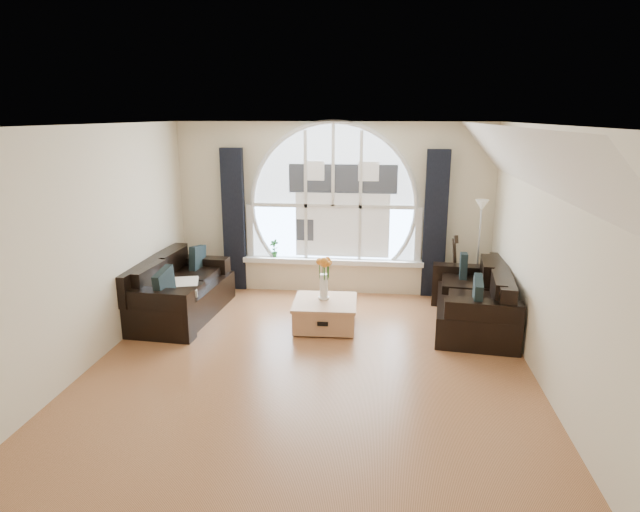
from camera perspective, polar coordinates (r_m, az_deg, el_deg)
The scene contains 21 objects.
ground at distance 6.42m, azimuth -0.93°, elevation -11.15°, with size 5.00×5.50×0.01m, color brown.
ceiling at distance 5.78m, azimuth -1.05°, elevation 13.69°, with size 5.00×5.50×0.01m, color silver.
wall_back at distance 8.64m, azimuth 1.41°, elevation 5.03°, with size 5.00×0.01×2.70m, color beige.
wall_front at distance 3.40m, azimuth -7.16°, elevation -10.70°, with size 5.00×0.01×2.70m, color beige.
wall_left at distance 6.75m, azimuth -22.53°, elevation 1.15°, with size 0.01×5.50×2.70m, color beige.
wall_right at distance 6.16m, azimuth 22.73°, elevation -0.09°, with size 0.01×5.50×2.70m, color beige.
attic_slope at distance 5.92m, azimuth 20.88°, elevation 9.39°, with size 0.92×5.50×0.72m, color silver.
arched_window at distance 8.57m, azimuth 1.40°, elevation 6.81°, with size 2.60×0.06×2.15m, color silver.
window_sill at distance 8.72m, azimuth 1.31°, elevation -0.53°, with size 2.90×0.22×0.08m, color white.
window_frame at distance 8.54m, azimuth 1.38°, elevation 6.78°, with size 2.76×0.08×2.15m, color white.
neighbor_house at distance 8.56m, azimuth 2.39°, elevation 5.95°, with size 1.70×0.02×1.50m, color silver.
curtain_left at distance 8.84m, azimuth -9.08°, elevation 3.76°, with size 0.35×0.12×2.30m, color black.
curtain_right at distance 8.56m, azimuth 12.07°, elevation 3.26°, with size 0.35×0.12×2.30m, color black.
sofa_left at distance 7.94m, azimuth -14.54°, elevation -3.39°, with size 0.95×1.90×0.84m, color black.
sofa_right at distance 7.60m, azimuth 15.78°, elevation -4.29°, with size 0.92×1.84×0.82m, color black.
coffee_chest at distance 7.35m, azimuth 0.54°, elevation -5.98°, with size 0.84×0.84×0.41m, color #AC7753.
throw_blanket at distance 7.69m, azimuth -14.81°, elevation -3.22°, with size 0.55×0.55×0.10m, color silver.
vase_flowers at distance 7.25m, azimuth 0.41°, elevation -1.63°, with size 0.24×0.24×0.70m, color white.
floor_lamp at distance 8.40m, azimuth 16.36°, elevation 0.32°, with size 0.24×0.24×1.60m, color #B2B2B2.
guitar at distance 8.52m, azimuth 13.89°, elevation -1.20°, with size 0.36×0.24×1.06m, color brown.
potted_plant at distance 8.81m, azimuth -4.84°, elevation 0.82°, with size 0.15×0.10×0.29m, color #1E6023.
Camera 1 is at (0.76, -5.73, 2.80)m, focal length 30.32 mm.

